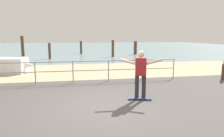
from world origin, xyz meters
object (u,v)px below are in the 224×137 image
object	(u,v)px
bollard_short	(223,72)
seagull	(224,63)
skateboarder	(141,72)
skateboard	(140,98)

from	to	relation	value
bollard_short	seagull	size ratio (longest dim) A/B	2.01
skateboarder	seagull	distance (m)	5.78
skateboarder	bollard_short	world-z (taller)	skateboarder
seagull	skateboard	bearing A→B (deg)	-154.64
bollard_short	seagull	bearing A→B (deg)	-131.41
bollard_short	seagull	distance (m)	0.48
skateboard	bollard_short	bearing A→B (deg)	25.43
skateboarder	bollard_short	distance (m)	5.83
skateboard	seagull	world-z (taller)	seagull
skateboarder	seagull	bearing A→B (deg)	25.36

